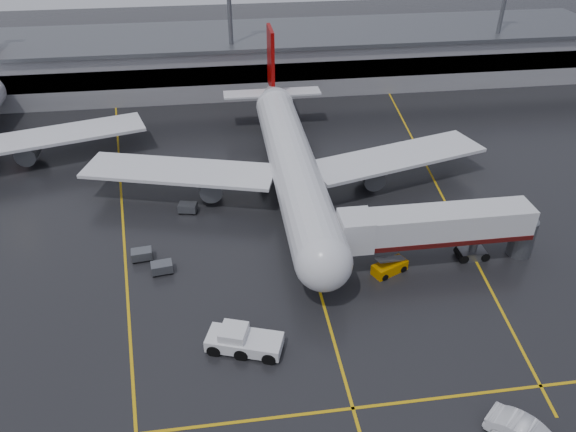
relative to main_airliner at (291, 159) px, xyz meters
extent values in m
plane|color=black|center=(0.00, -9.70, -4.21)|extent=(220.00, 220.00, 0.00)
cube|color=gold|center=(0.00, -9.70, -4.20)|extent=(0.25, 90.00, 0.02)
cube|color=gold|center=(0.00, -31.70, -4.20)|extent=(60.00, 0.25, 0.02)
cube|color=gold|center=(-20.00, 0.30, -4.20)|extent=(9.99, 69.35, 0.02)
cube|color=gold|center=(18.00, 0.30, -4.20)|extent=(7.57, 69.64, 0.02)
cube|color=gray|center=(0.00, 38.30, -0.21)|extent=(120.00, 18.00, 8.00)
cube|color=black|center=(0.00, 29.50, 0.29)|extent=(120.00, 0.40, 3.00)
cube|color=#595B60|center=(0.00, 38.30, 4.09)|extent=(122.00, 19.00, 0.60)
cylinder|color=#595B60|center=(-5.00, 32.30, 8.29)|extent=(0.70, 0.70, 25.00)
cylinder|color=#595B60|center=(40.00, 32.30, 8.29)|extent=(0.70, 0.70, 25.00)
cylinder|color=silver|center=(0.00, -1.70, -0.01)|extent=(5.20, 36.00, 5.20)
sphere|color=silver|center=(0.00, -19.70, -0.01)|extent=(5.20, 5.20, 5.20)
cone|color=silver|center=(0.00, 19.30, 0.59)|extent=(4.94, 8.00, 4.94)
cube|color=#7E0101|center=(0.00, 20.30, 5.49)|extent=(0.50, 5.50, 8.50)
cube|color=silver|center=(0.00, 19.30, 0.79)|extent=(14.00, 3.00, 0.25)
cube|color=silver|center=(-13.00, 0.30, -0.81)|extent=(22.80, 11.83, 0.40)
cube|color=silver|center=(13.00, 0.30, -0.81)|extent=(22.80, 11.83, 0.40)
cylinder|color=#595B60|center=(-9.50, -0.70, -2.21)|extent=(2.60, 4.50, 2.60)
cylinder|color=#595B60|center=(9.50, -0.70, -2.21)|extent=(2.60, 4.50, 2.60)
cylinder|color=#595B60|center=(0.00, -16.70, -3.21)|extent=(0.56, 0.56, 2.00)
cylinder|color=#595B60|center=(-3.20, 1.30, -3.21)|extent=(0.56, 0.56, 2.00)
cylinder|color=#595B60|center=(3.20, 1.30, -3.21)|extent=(0.56, 0.56, 2.00)
cylinder|color=black|center=(0.00, -16.70, -3.76)|extent=(0.40, 1.10, 1.10)
cylinder|color=black|center=(-3.20, 1.30, -3.66)|extent=(1.00, 1.40, 1.40)
cylinder|color=black|center=(3.20, 1.30, -3.66)|extent=(1.00, 1.40, 1.40)
cube|color=silver|center=(-29.00, 12.30, -0.81)|extent=(22.80, 11.83, 0.40)
cylinder|color=#595B60|center=(-32.50, 11.30, -2.21)|extent=(2.60, 4.50, 2.60)
cube|color=silver|center=(12.00, -15.70, 0.19)|extent=(18.00, 3.20, 3.00)
cube|color=#450C0B|center=(12.00, -15.70, -1.11)|extent=(18.00, 3.30, 0.50)
cube|color=silver|center=(3.80, -15.70, 0.19)|extent=(3.00, 3.40, 3.30)
cylinder|color=#595B60|center=(16.00, -15.70, -2.71)|extent=(0.80, 0.80, 3.00)
cube|color=#595B60|center=(16.00, -15.70, -3.76)|extent=(2.60, 1.60, 0.90)
cylinder|color=#595B60|center=(21.00, -15.70, -2.21)|extent=(2.40, 2.40, 4.00)
cylinder|color=black|center=(14.90, -15.70, -3.76)|extent=(0.90, 1.80, 0.90)
cylinder|color=black|center=(17.10, -15.70, -3.76)|extent=(0.90, 1.80, 0.90)
cube|color=white|center=(-7.39, -24.80, -3.42)|extent=(6.57, 4.28, 1.05)
cube|color=white|center=(-8.21, -24.52, -2.55)|extent=(2.66, 2.66, 0.87)
cube|color=black|center=(-8.21, -24.52, -2.55)|extent=(2.39, 2.39, 0.79)
cylinder|color=black|center=(-9.54, -24.07, -3.73)|extent=(1.92, 2.84, 1.13)
cylinder|color=black|center=(-7.39, -24.80, -3.73)|extent=(1.92, 2.84, 1.13)
cylinder|color=black|center=(-5.24, -25.53, -3.73)|extent=(1.92, 2.84, 1.13)
cube|color=#CA7900|center=(7.19, -16.79, -3.67)|extent=(3.81, 2.80, 1.07)
cube|color=#595B60|center=(7.19, -16.79, -2.65)|extent=(3.45, 2.21, 1.23)
cylinder|color=black|center=(6.12, -17.27, -3.92)|extent=(1.31, 1.79, 0.68)
cylinder|color=black|center=(8.25, -16.30, -3.92)|extent=(1.31, 1.79, 0.68)
cube|color=#595B60|center=(-14.56, -13.85, -3.56)|extent=(2.16, 1.57, 0.90)
cylinder|color=black|center=(-15.28, -14.46, -4.03)|extent=(0.40, 0.20, 0.40)
cylinder|color=black|center=(-13.70, -14.23, -4.03)|extent=(0.40, 0.20, 0.40)
cylinder|color=black|center=(-15.43, -13.47, -4.03)|extent=(0.40, 0.20, 0.40)
cylinder|color=black|center=(-13.84, -13.24, -4.03)|extent=(0.40, 0.20, 0.40)
cube|color=#595B60|center=(-16.65, -11.47, -3.56)|extent=(2.12, 1.50, 0.90)
cylinder|color=black|center=(-17.39, -12.05, -4.03)|extent=(0.40, 0.20, 0.40)
cylinder|color=black|center=(-15.80, -11.88, -4.03)|extent=(0.40, 0.20, 0.40)
cylinder|color=black|center=(-17.50, -11.05, -4.03)|extent=(0.40, 0.20, 0.40)
cylinder|color=black|center=(-15.90, -10.89, -4.03)|extent=(0.40, 0.20, 0.40)
cube|color=#595B60|center=(-12.23, -3.32, -3.56)|extent=(2.23, 1.69, 0.90)
cylinder|color=black|center=(-13.12, -3.64, -4.03)|extent=(0.40, 0.20, 0.40)
cylinder|color=black|center=(-11.56, -3.97, -4.03)|extent=(0.40, 0.20, 0.40)
cylinder|color=black|center=(-12.91, -2.66, -4.03)|extent=(0.40, 0.20, 0.40)
cylinder|color=black|center=(-11.35, -3.00, -4.03)|extent=(0.40, 0.20, 0.40)
camera|label=1|loc=(-8.27, -56.66, 29.61)|focal=34.36mm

